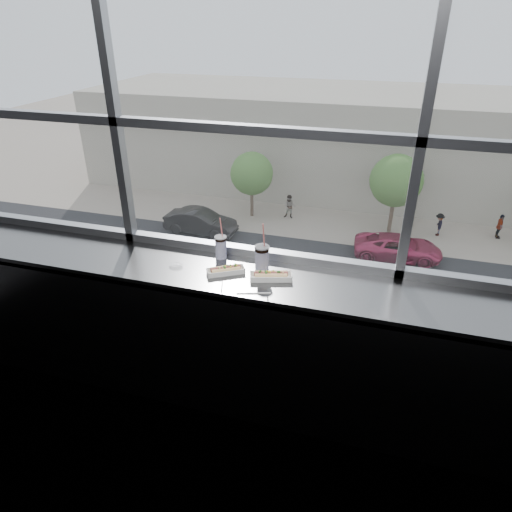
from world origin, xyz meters
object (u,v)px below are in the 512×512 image
(wrapper, at_px, (176,265))
(car_near_c, at_px, (366,309))
(soda_cup_right, at_px, (262,258))
(tree_center, at_px, (396,181))
(car_near_b, at_px, (228,290))
(loose_straw, at_px, (254,293))
(car_far_a, at_px, (200,218))
(hotdog_tray_left, at_px, (226,270))
(pedestrian_a, at_px, (290,204))
(hotdog_tray_right, at_px, (271,276))
(pedestrian_d, at_px, (500,224))
(car_near_a, at_px, (95,266))
(pedestrian_c, at_px, (439,222))
(soda_cup_left, at_px, (221,246))
(car_far_b, at_px, (398,244))
(tree_left, at_px, (252,174))

(wrapper, height_order, car_near_c, wrapper)
(soda_cup_right, height_order, car_near_c, soda_cup_right)
(tree_center, bearing_deg, car_near_b, -122.92)
(loose_straw, xyz_separation_m, car_far_a, (-11.24, 24.49, -10.94))
(hotdog_tray_left, height_order, pedestrian_a, hotdog_tray_left)
(hotdog_tray_right, height_order, tree_center, hotdog_tray_right)
(hotdog_tray_right, height_order, wrapper, hotdog_tray_right)
(pedestrian_d, bearing_deg, car_near_a, 119.64)
(soda_cup_right, distance_m, pedestrian_a, 31.21)
(soda_cup_right, relative_size, car_near_b, 0.07)
(wrapper, distance_m, pedestrian_c, 31.14)
(soda_cup_left, xyz_separation_m, car_near_b, (-5.99, 16.10, -11.20))
(soda_cup_left, distance_m, wrapper, 0.34)
(hotdog_tray_right, xyz_separation_m, car_near_a, (-14.35, 16.29, -10.98))
(hotdog_tray_left, xyz_separation_m, soda_cup_right, (0.23, 0.09, 0.08))
(soda_cup_right, bearing_deg, tree_center, 87.08)
(car_far_a, xyz_separation_m, car_near_c, (11.87, -8.00, 0.05))
(hotdog_tray_left, bearing_deg, loose_straw, -67.66)
(hotdog_tray_right, relative_size, car_near_b, 0.05)
(hotdog_tray_left, height_order, loose_straw, hotdog_tray_left)
(wrapper, relative_size, car_far_a, 0.02)
(tree_center, bearing_deg, car_far_b, -81.55)
(car_far_b, relative_size, car_near_c, 0.86)
(pedestrian_c, relative_size, pedestrian_a, 0.89)
(soda_cup_right, relative_size, pedestrian_d, 0.18)
(pedestrian_a, bearing_deg, hotdog_tray_right, -78.29)
(tree_center, bearing_deg, soda_cup_right, -92.92)
(loose_straw, bearing_deg, car_near_a, 113.46)
(hotdog_tray_left, xyz_separation_m, car_near_b, (-6.10, 16.30, -11.14))
(car_near_b, distance_m, tree_left, 12.46)
(soda_cup_left, height_order, pedestrian_c, soda_cup_left)
(pedestrian_a, height_order, tree_left, tree_left)
(hotdog_tray_left, bearing_deg, car_far_a, 83.56)
(car_near_a, xyz_separation_m, pedestrian_c, (18.94, 12.31, -0.14))
(car_near_b, relative_size, tree_left, 1.13)
(hotdog_tray_right, height_order, soda_cup_left, soda_cup_left)
(hotdog_tray_right, bearing_deg, pedestrian_a, 84.94)
(pedestrian_c, height_order, tree_left, tree_left)
(hotdog_tray_left, distance_m, pedestrian_c, 31.08)
(pedestrian_c, bearing_deg, car_near_c, -18.08)
(car_near_a, bearing_deg, tree_left, -25.67)
(car_near_c, relative_size, pedestrian_d, 3.34)
(soda_cup_left, height_order, car_near_c, soda_cup_left)
(hotdog_tray_left, height_order, car_far_a, hotdog_tray_left)
(car_far_b, relative_size, pedestrian_d, 2.88)
(car_near_c, xyz_separation_m, tree_left, (-9.35, 12.00, 2.14))
(soda_cup_left, bearing_deg, car_far_a, 114.29)
(tree_left, bearing_deg, tree_center, 0.00)
(soda_cup_left, relative_size, soda_cup_right, 0.86)
(car_near_a, xyz_separation_m, pedestrian_d, (22.87, 13.01, -0.07))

